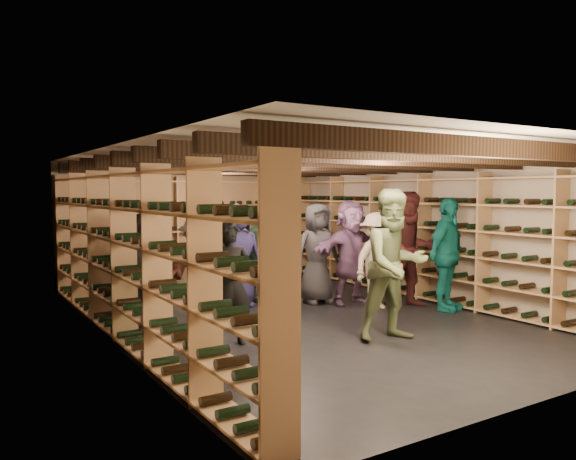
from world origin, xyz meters
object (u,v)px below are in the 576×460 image
(person_1, at_px, (231,283))
(person_11, at_px, (351,252))
(person_2, at_px, (395,265))
(person_9, at_px, (198,268))
(crate_stack_right, at_px, (236,278))
(person_5, at_px, (205,273))
(crate_stack_left, at_px, (188,277))
(person_3, at_px, (378,261))
(person_6, at_px, (238,255))
(person_7, at_px, (284,257))
(person_0, at_px, (145,271))
(crate_loose, at_px, (301,291))
(person_12, at_px, (318,253))
(person_10, at_px, (260,253))
(person_8, at_px, (411,250))
(person_4, at_px, (447,254))

(person_1, distance_m, person_11, 3.03)
(person_2, height_order, person_9, person_2)
(person_9, bearing_deg, person_11, 14.02)
(crate_stack_right, bearing_deg, person_5, -124.20)
(crate_stack_left, xyz_separation_m, person_3, (2.16, -2.55, 0.42))
(person_6, bearing_deg, person_7, -19.79)
(person_7, bearing_deg, crate_stack_right, 86.05)
(person_0, height_order, person_3, person_0)
(crate_loose, distance_m, person_12, 0.98)
(crate_stack_right, bearing_deg, crate_stack_left, -179.73)
(person_1, relative_size, person_5, 0.95)
(person_0, xyz_separation_m, person_9, (0.86, 0.27, -0.05))
(crate_loose, distance_m, person_10, 1.10)
(person_3, relative_size, person_10, 0.93)
(person_3, bearing_deg, crate_stack_left, 120.16)
(person_0, xyz_separation_m, person_11, (3.43, -0.07, 0.07))
(crate_stack_right, bearing_deg, person_7, -86.84)
(crate_stack_left, relative_size, person_1, 0.46)
(person_8, height_order, person_11, person_8)
(person_2, bearing_deg, person_6, 114.72)
(person_11, bearing_deg, person_12, 144.68)
(person_1, xyz_separation_m, person_3, (2.89, 0.65, 0.02))
(person_0, height_order, person_8, person_8)
(crate_loose, bearing_deg, person_10, 180.00)
(crate_loose, distance_m, person_7, 1.12)
(crate_stack_right, bearing_deg, person_4, -57.59)
(person_5, height_order, person_7, person_7)
(person_6, bearing_deg, crate_stack_right, 72.57)
(person_8, bearing_deg, person_2, -121.99)
(person_12, bearing_deg, crate_loose, 88.84)
(person_0, height_order, person_12, person_12)
(person_0, xyz_separation_m, person_2, (2.48, -2.15, 0.15))
(crate_loose, bearing_deg, person_1, -138.19)
(person_9, relative_size, person_11, 0.87)
(person_5, relative_size, person_9, 1.06)
(person_4, relative_size, person_7, 1.10)
(person_6, bearing_deg, person_3, -28.95)
(crate_stack_right, distance_m, person_8, 3.33)
(person_4, xyz_separation_m, person_6, (-2.62, 1.99, -0.05))
(person_10, bearing_deg, person_5, -138.05)
(person_11, bearing_deg, person_3, -75.49)
(crate_loose, xyz_separation_m, person_8, (1.00, -1.70, 0.84))
(person_1, relative_size, person_10, 0.90)
(crate_stack_left, bearing_deg, person_6, -73.21)
(crate_stack_left, height_order, person_4, person_4)
(crate_stack_left, height_order, crate_stack_right, crate_stack_left)
(person_1, height_order, person_3, person_3)
(person_7, bearing_deg, person_8, -42.00)
(person_0, height_order, person_6, person_6)
(crate_loose, xyz_separation_m, person_11, (0.35, -0.98, 0.77))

